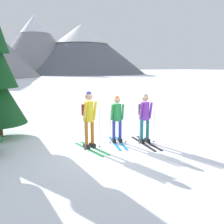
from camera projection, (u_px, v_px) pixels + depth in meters
ground_plane at (114, 145)px, 8.58m from camera, size 400.00×400.00×0.00m
skier_in_yellow at (89, 116)px, 8.05m from camera, size 0.60×1.71×1.84m
skier_in_green at (117, 117)px, 8.70m from camera, size 0.72×1.62×1.63m
skier_in_purple at (145, 116)px, 8.67m from camera, size 0.60×1.80×1.70m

